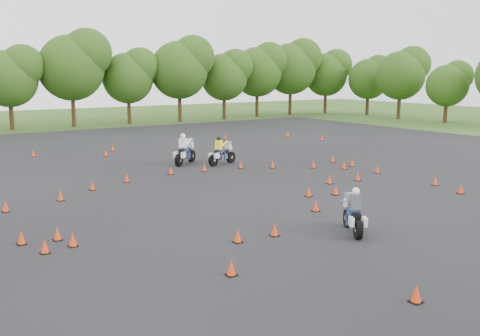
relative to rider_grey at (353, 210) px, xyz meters
The scene contains 7 objects.
ground 3.95m from the rider_grey, 85.94° to the left, with size 140.00×140.00×0.00m, color #2D5119.
asphalt_pad 9.89m from the rider_grey, 88.41° to the left, with size 62.00×62.00×0.00m, color black.
treeline 39.23m from the rider_grey, 86.10° to the left, with size 86.72×32.49×10.85m.
traffic_cones 9.59m from the rider_grey, 89.72° to the left, with size 36.56×33.43×0.45m.
rider_grey is the anchor object (origin of this frame).
rider_yellow 15.56m from the rider_grey, 76.05° to the left, with size 2.36×0.73×1.83m, color yellow, non-canonical shape.
rider_white 16.65m from the rider_grey, 83.56° to the left, with size 2.57×0.79×1.98m, color white, non-canonical shape.
Camera 1 is at (-14.09, -17.26, 5.78)m, focal length 40.00 mm.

